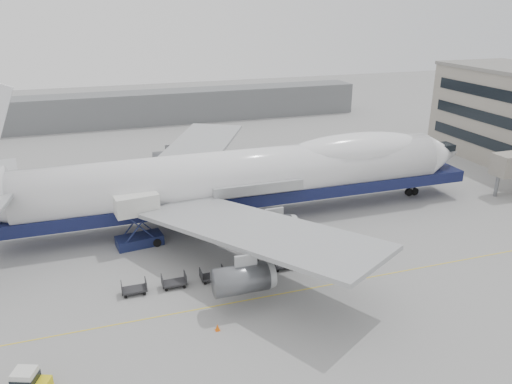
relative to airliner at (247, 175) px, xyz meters
name	(u,v)px	position (x,y,z in m)	size (l,w,h in m)	color
ground	(276,261)	(-0.64, -12.00, -5.62)	(260.00, 260.00, 0.00)	gray
apron_line	(298,291)	(-0.64, -18.00, -5.62)	(60.00, 0.15, 0.01)	gold
hangar	(122,109)	(-10.64, 58.00, -2.12)	(110.00, 8.00, 7.00)	slate
airliner	(247,175)	(0.00, 0.00, 0.00)	(67.00, 55.30, 19.98)	white
catering_truck	(137,217)	(-13.78, -3.48, -2.18)	(5.31, 3.97, 6.11)	#18214A
baggage_tug	(29,383)	(-23.56, -24.23, -4.78)	(2.91, 2.23, 1.89)	yellow
traffic_cone	(217,327)	(-9.42, -21.49, -5.34)	(0.41, 0.41, 0.60)	#E25C0B
dolly_0	(134,289)	(-15.37, -13.59, -5.09)	(2.30, 1.35, 1.30)	#2D2D30
dolly_1	(174,282)	(-11.64, -13.59, -5.09)	(2.30, 1.35, 1.30)	#2D2D30
dolly_2	(212,276)	(-7.91, -13.59, -5.09)	(2.30, 1.35, 1.30)	#2D2D30
dolly_3	(249,270)	(-4.19, -13.59, -5.09)	(2.30, 1.35, 1.30)	#2D2D30
dolly_4	(283,264)	(-0.46, -13.59, -5.09)	(2.30, 1.35, 1.30)	#2D2D30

